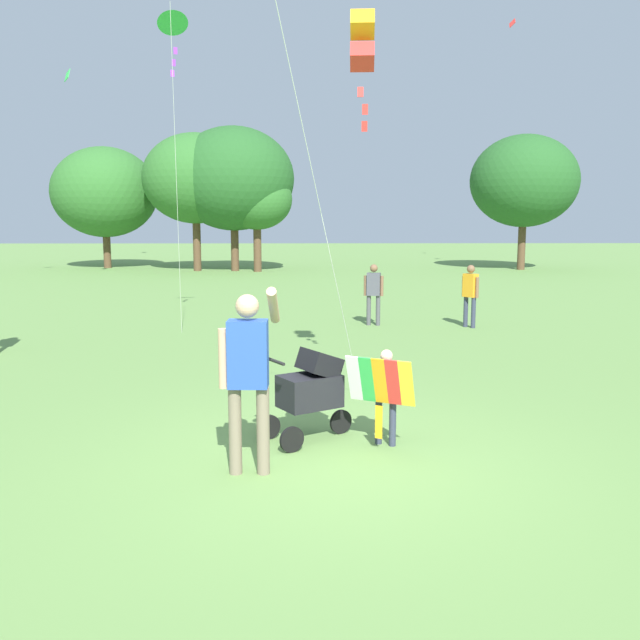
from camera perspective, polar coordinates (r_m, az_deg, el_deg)
name	(u,v)px	position (r m, az deg, el deg)	size (l,w,h in m)	color
ground_plane	(324,463)	(7.18, 0.33, -11.67)	(120.00, 120.00, 0.00)	#668E47
treeline_distant	(261,184)	(32.99, -4.86, 11.11)	(25.12, 6.85, 6.57)	brown
child_with_butterfly_kite	(385,388)	(7.54, 5.35, -5.58)	(0.74, 0.53, 1.06)	#33384C
person_adult_flyer	(248,367)	(6.65, -5.93, -3.87)	(0.57, 0.53, 1.83)	#7F705B
stroller	(311,387)	(7.73, -0.73, -5.51)	(1.08, 0.86, 1.03)	black
kite_adult_black	(362,43)	(9.93, 3.49, 21.82)	(1.23, 3.24, 5.18)	#F4A319
kite_orange_delta	(173,27)	(15.56, -12.03, 22.51)	(0.76, 2.35, 6.60)	green
distant_kites_cluster	(151,0)	(31.92, -13.77, 24.18)	(25.82, 13.85, 10.47)	purple
person_red_shirt	(470,291)	(15.94, 12.26, 2.36)	(0.34, 0.37, 1.42)	#33384C
person_couple_left	(374,289)	(15.94, 4.43, 2.52)	(0.44, 0.25, 1.41)	#4C4C51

